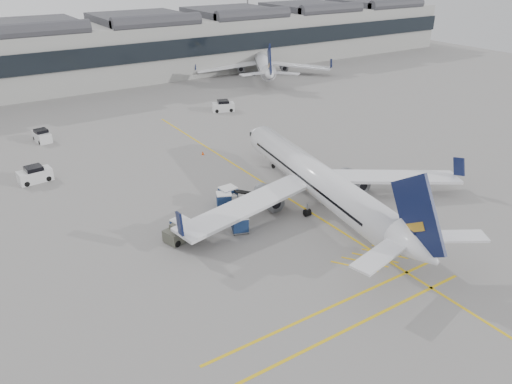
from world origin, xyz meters
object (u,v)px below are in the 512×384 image
belt_loader (239,200)px  baggage_cart_a (228,195)px  airliner_main (320,181)px  ramp_agent_b (225,201)px  ramp_agent_a (275,197)px  pushback_tug (180,233)px

belt_loader → baggage_cart_a: bearing=140.4°
airliner_main → ramp_agent_b: airliner_main is taller
airliner_main → belt_loader: size_ratio=8.08×
belt_loader → ramp_agent_a: (3.05, -2.13, 0.44)m
pushback_tug → ramp_agent_a: bearing=-10.3°
baggage_cart_a → airliner_main: bearing=-38.8°
ramp_agent_a → ramp_agent_b: (-4.73, 2.22, -0.17)m
baggage_cart_a → ramp_agent_a: size_ratio=0.96×
ramp_agent_a → baggage_cart_a: bearing=78.5°
belt_loader → baggage_cart_a: (-0.87, 0.82, 0.48)m
baggage_cart_a → pushback_tug: (-7.32, -3.94, -0.28)m
airliner_main → ramp_agent_a: bearing=155.6°
ramp_agent_b → baggage_cart_a: bearing=-177.6°
belt_loader → ramp_agent_b: (-1.68, 0.09, 0.28)m
belt_loader → ramp_agent_a: size_ratio=2.26×
airliner_main → baggage_cart_a: 9.56m
pushback_tug → ramp_agent_b: bearing=10.9°
airliner_main → pushback_tug: airliner_main is taller
ramp_agent_b → pushback_tug: pushback_tug is taller
baggage_cart_a → ramp_agent_b: 1.12m
airliner_main → pushback_tug: 15.20m
ramp_agent_b → belt_loader: bearing=137.4°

